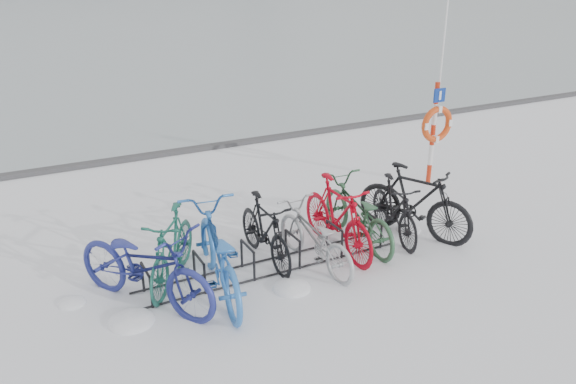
{
  "coord_description": "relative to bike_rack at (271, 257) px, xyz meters",
  "views": [
    {
      "loc": [
        -3.11,
        -6.49,
        4.07
      ],
      "look_at": [
        0.6,
        0.6,
        0.87
      ],
      "focal_mm": 35.0,
      "sensor_mm": 36.0,
      "label": 1
    }
  ],
  "objects": [
    {
      "name": "bike_7",
      "position": [
        2.23,
        0.03,
        0.32
      ],
      "size": [
        0.84,
        1.75,
        1.01
      ],
      "primitive_type": "imported",
      "rotation": [
        0.0,
        0.0,
        -0.23
      ],
      "color": "black",
      "rests_on": "ground"
    },
    {
      "name": "bike_4",
      "position": [
        0.61,
        -0.2,
        0.29
      ],
      "size": [
        0.8,
        1.86,
        0.95
      ],
      "primitive_type": "imported",
      "rotation": [
        0.0,
        0.0,
        3.24
      ],
      "color": "#9FA2A6",
      "rests_on": "ground"
    },
    {
      "name": "quay_edge",
      "position": [
        0.0,
        5.9,
        -0.13
      ],
      "size": [
        400.0,
        0.25,
        0.1
      ],
      "primitive_type": "cube",
      "color": "#3F3F42",
      "rests_on": "ground"
    },
    {
      "name": "bike_5",
      "position": [
        1.16,
        0.07,
        0.41
      ],
      "size": [
        0.59,
        1.96,
        1.17
      ],
      "primitive_type": "imported",
      "rotation": [
        0.0,
        0.0,
        -0.02
      ],
      "color": "#B20516",
      "rests_on": "ground"
    },
    {
      "name": "snow_drifts",
      "position": [
        -0.27,
        -0.05,
        -0.18
      ],
      "size": [
        5.7,
        1.77,
        0.2
      ],
      "color": "white",
      "rests_on": "ground"
    },
    {
      "name": "bike_1",
      "position": [
        -1.34,
        0.33,
        0.35
      ],
      "size": [
        1.43,
        1.75,
        1.07
      ],
      "primitive_type": "imported",
      "rotation": [
        0.0,
        0.0,
        -0.61
      ],
      "color": "#195647",
      "rests_on": "ground"
    },
    {
      "name": "bike_6",
      "position": [
        1.59,
        0.15,
        0.34
      ],
      "size": [
        0.77,
        2.02,
        1.04
      ],
      "primitive_type": "imported",
      "rotation": [
        0.0,
        0.0,
        3.1
      ],
      "color": "#2B5537",
      "rests_on": "ground"
    },
    {
      "name": "bike_3",
      "position": [
        0.04,
        0.27,
        0.33
      ],
      "size": [
        0.5,
        1.72,
        1.03
      ],
      "primitive_type": "imported",
      "rotation": [
        0.0,
        0.0,
        -0.01
      ],
      "color": "black",
      "rests_on": "ground"
    },
    {
      "name": "bike_0",
      "position": [
        -1.82,
        -0.09,
        0.41
      ],
      "size": [
        1.87,
        2.31,
        1.18
      ],
      "primitive_type": "imported",
      "rotation": [
        0.0,
        0.0,
        0.57
      ],
      "color": "navy",
      "rests_on": "ground"
    },
    {
      "name": "bike_rack",
      "position": [
        0.0,
        0.0,
        0.0
      ],
      "size": [
        4.0,
        0.48,
        0.46
      ],
      "color": "black",
      "rests_on": "ground"
    },
    {
      "name": "ground",
      "position": [
        0.0,
        0.0,
        -0.18
      ],
      "size": [
        900.0,
        900.0,
        0.0
      ],
      "primitive_type": "plane",
      "color": "white",
      "rests_on": "ground"
    },
    {
      "name": "lifebuoy_station",
      "position": [
        4.34,
        1.55,
        1.08
      ],
      "size": [
        0.72,
        0.22,
        3.74
      ],
      "color": "red",
      "rests_on": "ground"
    },
    {
      "name": "bike_8",
      "position": [
        2.56,
        -0.05,
        0.42
      ],
      "size": [
        1.35,
        2.05,
        1.2
      ],
      "primitive_type": "imported",
      "rotation": [
        0.0,
        0.0,
        0.44
      ],
      "color": "black",
      "rests_on": "ground"
    },
    {
      "name": "bike_2",
      "position": [
        -0.89,
        -0.22,
        0.41
      ],
      "size": [
        1.1,
        2.35,
        1.18
      ],
      "primitive_type": "imported",
      "rotation": [
        0.0,
        0.0,
        3.0
      ],
      "color": "blue",
      "rests_on": "ground"
    }
  ]
}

